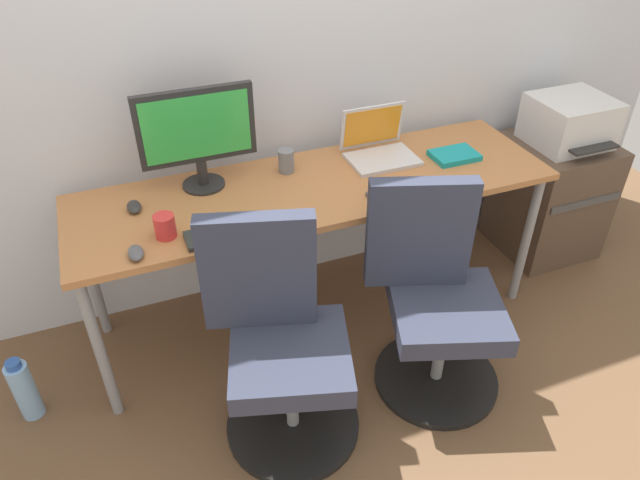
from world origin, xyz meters
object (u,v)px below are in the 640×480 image
Objects in this scene: water_bottle_on_floor at (24,390)px; side_cabinet at (549,196)px; desktop_monitor at (197,132)px; open_laptop at (378,146)px; office_chair_left at (280,345)px; office_chair_right at (435,302)px; coffee_mug at (165,226)px; printer at (570,121)px.

side_cabinet is at bearing 4.59° from water_bottle_on_floor.
desktop_monitor is 0.84m from open_laptop.
side_cabinet is at bearing 19.31° from office_chair_left.
office_chair_right is 1.96× the size of desktop_monitor.
side_cabinet is at bearing 29.37° from office_chair_right.
coffee_mug reaches higher than water_bottle_on_floor.
side_cabinet is at bearing 90.00° from printer.
water_bottle_on_floor is 1.83m from open_laptop.
desktop_monitor is at bearing 97.87° from office_chair_left.
printer is 0.83× the size of desktop_monitor.
office_chair_left is 1.91m from printer.
desktop_monitor reaches higher than water_bottle_on_floor.
printer is 4.35× the size of coffee_mug.
coffee_mug is (-1.02, -0.29, -0.01)m from open_laptop.
open_laptop is at bearing 15.71° from coffee_mug.
office_chair_right is 3.03× the size of water_bottle_on_floor.
printer is at bearing -90.00° from side_cabinet.
office_chair_right is at bearing -42.83° from desktop_monitor.
open_laptop is at bearing 176.87° from printer.
desktop_monitor is 0.43m from coffee_mug.
water_bottle_on_floor is 1.26m from desktop_monitor.
water_bottle_on_floor is at bearing -160.65° from desktop_monitor.
side_cabinet is (1.77, 0.62, -0.10)m from office_chair_left.
desktop_monitor reaches higher than printer.
coffee_mug is (-0.21, -0.32, -0.20)m from desktop_monitor.
office_chair_left reaches higher than side_cabinet.
office_chair_left and office_chair_right have the same top height.
open_laptop is (-1.06, 0.06, 0.48)m from side_cabinet.
water_bottle_on_floor is (-1.64, 0.40, -0.28)m from office_chair_right.
office_chair_right is at bearing -21.76° from coffee_mug.
office_chair_right is 10.22× the size of coffee_mug.
office_chair_left is 1.09m from water_bottle_on_floor.
open_laptop reaches higher than office_chair_right.
side_cabinet is 1.63× the size of printer.
printer is 1.29× the size of water_bottle_on_floor.
open_laptop is 3.37× the size of coffee_mug.
desktop_monitor is (-1.87, 0.09, 0.22)m from printer.
office_chair_left is 3.03× the size of open_laptop.
printer is (0.00, -0.00, 0.45)m from side_cabinet.
office_chair_left is at bearing -51.45° from coffee_mug.
open_laptop reaches higher than office_chair_left.
side_cabinet is (1.10, 0.62, -0.10)m from office_chair_right.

